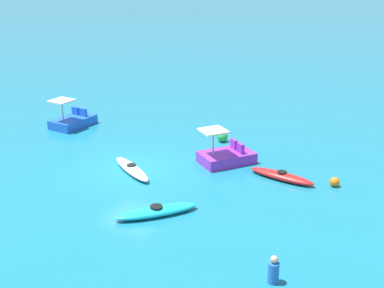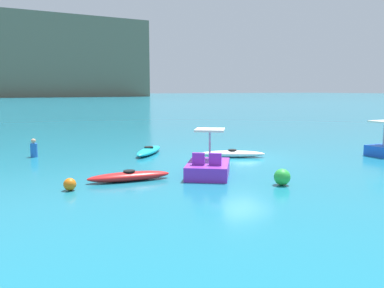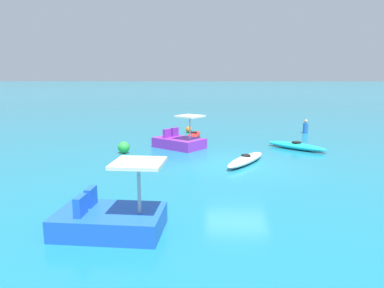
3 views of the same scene
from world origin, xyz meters
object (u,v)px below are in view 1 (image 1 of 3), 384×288
(person_near_shore, at_px, (274,271))
(kayak_cyan, at_px, (156,211))
(buoy_orange, at_px, (335,182))
(buoy_green, at_px, (222,137))
(kayak_white, at_px, (132,169))
(pedal_boat_purple, at_px, (226,156))
(pedal_boat_blue, at_px, (73,121))
(kayak_red, at_px, (282,176))

(person_near_shore, bearing_deg, kayak_cyan, -19.21)
(buoy_orange, height_order, buoy_green, buoy_green)
(kayak_white, relative_size, buoy_orange, 7.41)
(pedal_boat_purple, xyz_separation_m, buoy_orange, (-4.99, 0.18, -0.14))
(buoy_orange, distance_m, person_near_shore, 7.41)
(buoy_green, relative_size, person_near_shore, 0.63)
(buoy_orange, bearing_deg, pedal_boat_blue, -3.51)
(pedal_boat_purple, distance_m, buoy_green, 2.85)
(kayak_white, xyz_separation_m, pedal_boat_blue, (6.69, -3.74, 0.17))
(kayak_white, distance_m, kayak_red, 6.48)
(kayak_cyan, height_order, pedal_boat_purple, pedal_boat_purple)
(kayak_red, distance_m, pedal_boat_blue, 12.77)
(kayak_cyan, bearing_deg, pedal_boat_purple, -90.59)
(pedal_boat_purple, bearing_deg, kayak_white, 43.79)
(kayak_white, bearing_deg, pedal_boat_purple, -136.21)
(kayak_white, xyz_separation_m, kayak_red, (-6.01, -2.43, 0.00))
(kayak_red, xyz_separation_m, buoy_orange, (-2.13, -0.40, 0.04))
(buoy_orange, bearing_deg, pedal_boat_purple, -2.06)
(kayak_red, distance_m, buoy_green, 5.25)
(kayak_cyan, height_order, pedal_boat_blue, pedal_boat_blue)
(kayak_red, relative_size, pedal_boat_blue, 1.19)
(kayak_cyan, bearing_deg, buoy_orange, -131.96)
(kayak_white, height_order, buoy_green, buoy_green)
(kayak_white, bearing_deg, pedal_boat_blue, -29.22)
(kayak_white, relative_size, pedal_boat_blue, 1.18)
(buoy_green, bearing_deg, buoy_orange, 157.33)
(kayak_white, xyz_separation_m, kayak_cyan, (-3.08, 2.79, 0.00))
(buoy_green, bearing_deg, pedal_boat_purple, 119.14)
(buoy_green, bearing_deg, pedal_boat_blue, 11.75)
(pedal_boat_blue, distance_m, buoy_green, 8.62)
(buoy_orange, bearing_deg, buoy_green, -22.67)
(kayak_white, height_order, buoy_orange, buoy_orange)
(kayak_white, relative_size, buoy_green, 5.36)
(kayak_cyan, bearing_deg, person_near_shore, 160.79)
(kayak_white, distance_m, kayak_cyan, 4.16)
(pedal_boat_purple, relative_size, buoy_orange, 7.07)
(kayak_white, height_order, pedal_boat_purple, pedal_boat_purple)
(buoy_orange, bearing_deg, person_near_shore, 90.47)
(kayak_cyan, distance_m, kayak_red, 5.99)
(person_near_shore, bearing_deg, buoy_orange, -89.53)
(pedal_boat_blue, distance_m, person_near_shore, 17.05)
(kayak_white, xyz_separation_m, buoy_orange, (-8.14, -2.83, 0.04))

